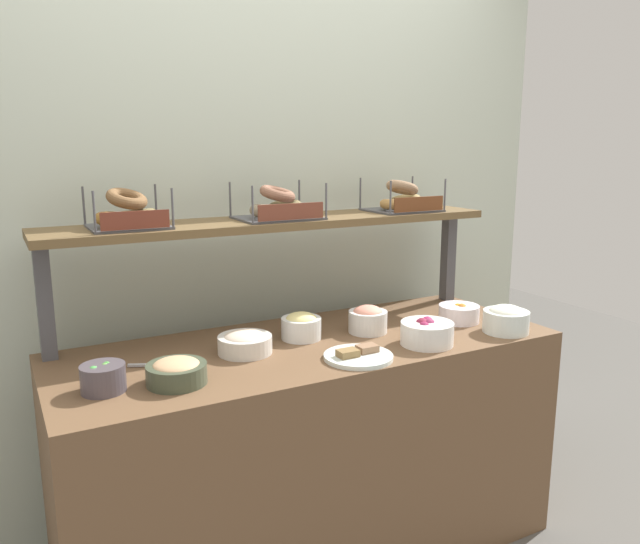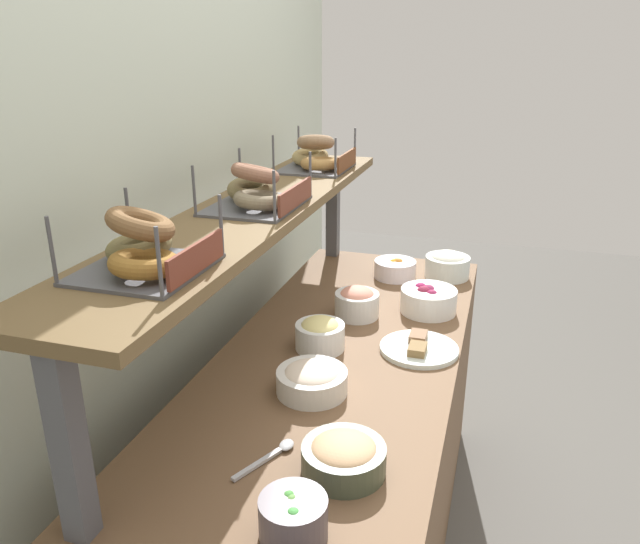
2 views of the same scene
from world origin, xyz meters
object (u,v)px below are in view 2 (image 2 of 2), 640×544
object	(u,v)px
bagel_basket_cinnamon_raisin	(144,249)
bagel_basket_everything	(316,157)
bowl_veggie_mix	(293,517)
bowl_egg_salad	(320,333)
bowl_beet_salad	(428,300)
bowl_potato_salad	(312,379)
bowl_fruit_salad	(395,269)
serving_plate_white	(419,348)
bowl_hummus	(344,456)
bowl_cream_cheese	(447,264)
serving_spoon_near_plate	(274,453)
bagel_basket_poppy	(257,191)
bowl_lox_spread	(357,302)

from	to	relation	value
bagel_basket_cinnamon_raisin	bagel_basket_everything	bearing A→B (deg)	-0.45
bowl_veggie_mix	bowl_egg_salad	bearing A→B (deg)	13.23
bowl_beet_salad	bowl_potato_salad	size ratio (longest dim) A/B	1.02
bowl_fruit_salad	serving_plate_white	world-z (taller)	bowl_fruit_salad
bowl_veggie_mix	bowl_egg_salad	xyz separation A→B (m)	(0.74, 0.17, 0.01)
bowl_hummus	bagel_basket_everything	size ratio (longest dim) A/B	0.64
bowl_cream_cheese	serving_spoon_near_plate	size ratio (longest dim) A/B	1.04
bowl_hummus	bagel_basket_poppy	bearing A→B (deg)	37.43
bowl_fruit_salad	serving_spoon_near_plate	distance (m)	1.20
bowl_cream_cheese	bowl_egg_salad	xyz separation A→B (m)	(-0.73, 0.30, -0.00)
bowl_hummus	serving_plate_white	distance (m)	0.61
bowl_fruit_salad	bowl_lox_spread	size ratio (longest dim) A/B	1.10
bowl_veggie_mix	bowl_potato_salad	bearing A→B (deg)	13.79
bowl_cream_cheese	serving_plate_white	xyz separation A→B (m)	(-0.66, 0.01, -0.04)
bowl_egg_salad	serving_plate_white	distance (m)	0.30
serving_spoon_near_plate	bowl_veggie_mix	bearing A→B (deg)	-150.23
bowl_lox_spread	serving_spoon_near_plate	bearing A→B (deg)	-179.82
bowl_cream_cheese	bagel_basket_everything	xyz separation A→B (m)	(-0.15, 0.50, 0.42)
serving_plate_white	bowl_fruit_salad	bearing A→B (deg)	17.05
bowl_cream_cheese	bowl_egg_salad	world-z (taller)	bowl_cream_cheese
bagel_basket_cinnamon_raisin	bowl_cream_cheese	bearing A→B (deg)	-21.29
bagel_basket_poppy	serving_spoon_near_plate	bearing A→B (deg)	-155.29
bowl_fruit_salad	bagel_basket_cinnamon_raisin	size ratio (longest dim) A/B	0.61
bowl_veggie_mix	bagel_basket_cinnamon_raisin	world-z (taller)	bagel_basket_cinnamon_raisin
serving_plate_white	bowl_veggie_mix	bearing A→B (deg)	171.78
bagel_basket_poppy	bowl_fruit_salad	bearing A→B (deg)	-23.64
serving_plate_white	bagel_basket_poppy	xyz separation A→B (m)	(-0.08, 0.48, 0.47)
bowl_egg_salad	bagel_basket_everything	xyz separation A→B (m)	(0.58, 0.19, 0.43)
bowl_fruit_salad	bowl_potato_salad	distance (m)	0.92
bowl_lox_spread	bowl_potato_salad	bearing A→B (deg)	-179.75
serving_plate_white	serving_spoon_near_plate	bearing A→B (deg)	158.32
bagel_basket_everything	bowl_lox_spread	bearing A→B (deg)	-142.90
bowl_beet_salad	serving_plate_white	bearing A→B (deg)	-177.33
bowl_beet_salad	bowl_hummus	size ratio (longest dim) A/B	1.05
bowl_fruit_salad	serving_spoon_near_plate	size ratio (longest dim) A/B	0.98
bowl_veggie_mix	bowl_egg_salad	size ratio (longest dim) A/B	0.87
bowl_cream_cheese	bowl_hummus	xyz separation A→B (m)	(-1.26, 0.09, -0.01)
bowl_hummus	bagel_basket_everything	xyz separation A→B (m)	(1.12, 0.41, 0.44)
bowl_cream_cheese	bagel_basket_poppy	size ratio (longest dim) A/B	0.56
bowl_lox_spread	bagel_basket_poppy	bearing A→B (deg)	138.32
bowl_fruit_salad	serving_spoon_near_plate	bearing A→B (deg)	177.40
bowl_cream_cheese	bowl_hummus	distance (m)	1.27
serving_plate_white	bagel_basket_poppy	world-z (taller)	bagel_basket_poppy
bowl_potato_salad	bagel_basket_cinnamon_raisin	size ratio (longest dim) A/B	0.70
bowl_potato_salad	bowl_veggie_mix	bearing A→B (deg)	-166.21
bowl_cream_cheese	bowl_lox_spread	world-z (taller)	bowl_cream_cheese
bowl_egg_salad	bagel_basket_cinnamon_raisin	world-z (taller)	bagel_basket_cinnamon_raisin
bowl_fruit_salad	bowl_potato_salad	size ratio (longest dim) A/B	0.87
bowl_lox_spread	bowl_fruit_salad	bearing A→B (deg)	-7.95
bowl_beet_salad	bagel_basket_poppy	bearing A→B (deg)	129.02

